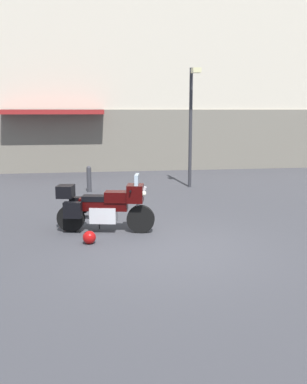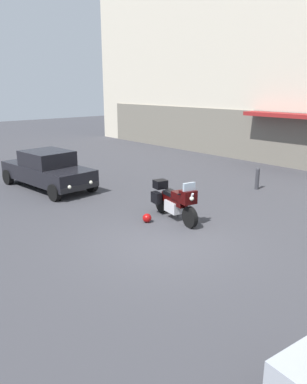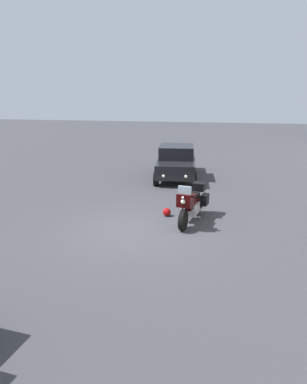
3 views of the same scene
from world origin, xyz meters
name	(u,v)px [view 1 (image 1 of 3)]	position (x,y,z in m)	size (l,w,h in m)	color
ground_plane	(169,251)	(0.00, 0.00, 0.00)	(80.00, 80.00, 0.00)	#38383D
building_facade_rear	(120,20)	(0.00, 12.75, 6.83)	(39.94, 3.40, 13.78)	beige
motorcycle	(103,206)	(-1.24, 1.56, 0.62)	(2.24, 0.98, 1.36)	black
helmet	(89,237)	(-1.58, 0.71, 0.14)	(0.28, 0.28, 0.28)	#990C0C
streetlamp_curbside	(192,115)	(2.06, 6.93, 2.61)	(0.28, 0.94, 4.23)	#2D2D33
bollard_curbside	(89,178)	(-1.59, 6.62, 0.48)	(0.16, 0.16, 0.91)	#333338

